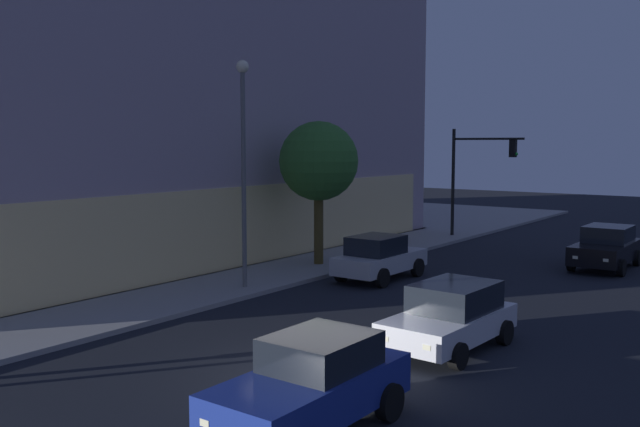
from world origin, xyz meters
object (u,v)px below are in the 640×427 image
car_blue (313,384)px  car_silver (379,257)px  car_white (451,316)px  car_black (606,247)px  traffic_light_far_corner (475,166)px  sidewalk_tree (319,162)px  street_lamp_sidewalk (243,146)px  modern_building (71,65)px

car_blue → car_silver: bearing=26.5°
car_white → car_black: 14.08m
car_white → car_black: size_ratio=0.91×
car_white → car_silver: size_ratio=0.99×
traffic_light_far_corner → car_black: 9.76m
sidewalk_tree → street_lamp_sidewalk: bearing=-172.8°
car_blue → car_silver: size_ratio=0.99×
car_silver → traffic_light_far_corner: bearing=7.3°
car_blue → car_black: bearing=-0.2°
sidewalk_tree → car_white: (-7.23, -9.46, -3.56)m
traffic_light_far_corner → car_blue: size_ratio=1.39×
traffic_light_far_corner → street_lamp_sidewalk: 16.99m
car_silver → sidewalk_tree: bearing=77.6°
car_white → car_silver: car_silver is taller
sidewalk_tree → car_black: 12.41m
traffic_light_far_corner → sidewalk_tree: (-11.64, 1.81, 0.44)m
street_lamp_sidewalk → car_silver: street_lamp_sidewalk is taller
modern_building → traffic_light_far_corner: (12.67, -17.16, -5.27)m
car_silver → car_black: bearing=-39.8°
traffic_light_far_corner → car_blue: 26.32m
street_lamp_sidewalk → car_white: bearing=-102.6°
traffic_light_far_corner → car_silver: size_ratio=1.37×
traffic_light_far_corner → car_black: (-4.79, -7.92, -3.08)m
car_blue → car_white: 6.07m
car_white → traffic_light_far_corner: bearing=22.0°
car_white → car_silver: 8.87m
modern_building → car_blue: modern_building is taller
street_lamp_sidewalk → car_black: street_lamp_sidewalk is taller
car_black → street_lamp_sidewalk: bearing=143.2°
modern_building → car_silver: size_ratio=6.97×
car_white → car_black: (14.08, -0.28, 0.04)m
modern_building → car_blue: size_ratio=7.07×
modern_building → car_silver: (0.28, -18.74, -8.37)m
car_silver → car_black: 9.89m
street_lamp_sidewalk → car_blue: 12.76m
street_lamp_sidewalk → car_blue: (-8.02, -8.99, -4.20)m
car_black → car_white: bearing=178.9°
street_lamp_sidewalk → car_black: (12.12, -9.07, -4.20)m
car_black → traffic_light_far_corner: bearing=58.8°
modern_building → car_black: (7.88, -25.08, -8.35)m
street_lamp_sidewalk → car_white: size_ratio=1.87×
sidewalk_tree → car_blue: sidewalk_tree is taller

